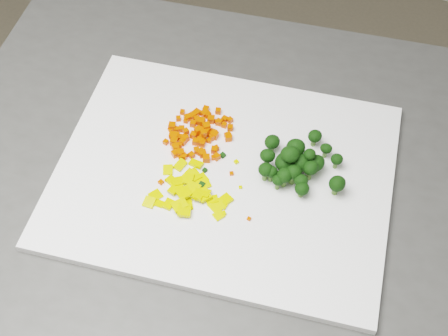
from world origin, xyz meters
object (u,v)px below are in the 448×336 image
at_px(pepper_pile, 189,193).
at_px(counter_block, 253,301).
at_px(cutting_board, 224,174).
at_px(carrot_pile, 199,128).
at_px(broccoli_pile, 307,155).

bearing_deg(pepper_pile, counter_block, 43.66).
xyz_separation_m(counter_block, cutting_board, (-0.06, -0.02, 0.46)).
bearing_deg(carrot_pile, cutting_board, -37.10).
bearing_deg(pepper_pile, cutting_board, 65.64).
distance_m(counter_block, broccoli_pile, 0.50).
bearing_deg(broccoli_pile, cutting_board, -150.94).
relative_size(counter_block, carrot_pile, 9.31).
bearing_deg(broccoli_pile, pepper_pile, -138.11).
bearing_deg(counter_block, cutting_board, -160.87).
height_order(cutting_board, pepper_pile, pepper_pile).
distance_m(counter_block, cutting_board, 0.46).
relative_size(carrot_pile, pepper_pile, 0.86).
relative_size(counter_block, broccoli_pile, 7.76).
height_order(carrot_pile, broccoli_pile, broccoli_pile).
distance_m(carrot_pile, broccoli_pile, 0.17).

